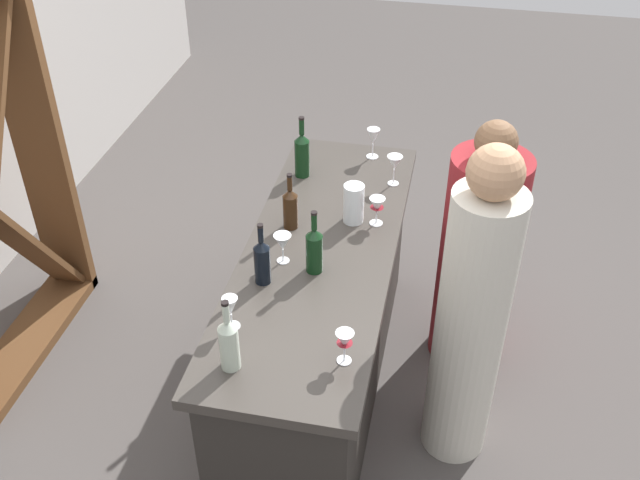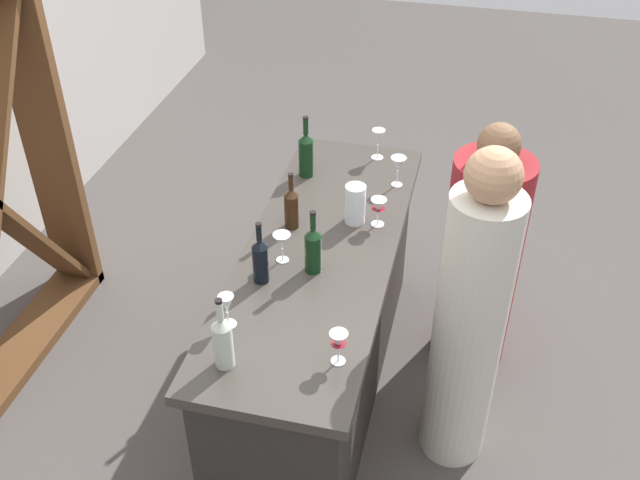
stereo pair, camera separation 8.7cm
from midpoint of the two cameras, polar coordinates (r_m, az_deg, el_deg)
The scene contains 16 objects.
ground_plane at distance 3.98m, azimuth -0.64°, elevation -11.11°, with size 12.00×12.00×0.00m, color #4C4744.
bar_counter at distance 3.65m, azimuth -0.68°, elevation -6.29°, with size 1.96×0.67×0.91m.
wine_bottle_leftmost_clear_pale at distance 2.76m, azimuth -7.90°, elevation -7.82°, with size 0.08×0.08×0.32m.
wine_bottle_second_left_near_black at distance 3.12m, azimuth -5.25°, elevation -1.58°, with size 0.07×0.07×0.30m.
wine_bottle_center_dark_green at distance 3.17m, azimuth -1.23°, elevation -0.69°, with size 0.07×0.07×0.31m.
wine_bottle_second_right_amber_brown at distance 3.44m, azimuth -3.01°, elevation 2.51°, with size 0.07×0.07×0.29m.
wine_bottle_rightmost_dark_green at distance 3.82m, azimuth -2.04°, elevation 6.63°, with size 0.08×0.08×0.33m.
wine_glass_near_left at distance 3.76m, azimuth 5.08°, elevation 5.86°, with size 0.08×0.08×0.16m.
wine_glass_near_center at distance 2.77m, azimuth 1.00°, elevation -7.78°, with size 0.07×0.07×0.15m.
wine_glass_near_right at distance 3.47m, azimuth 3.68°, elevation 2.57°, with size 0.08×0.08×0.14m.
wine_glass_far_left at distance 3.99m, azimuth 3.48°, elevation 7.86°, with size 0.07×0.07×0.17m.
wine_glass_far_center at distance 3.24m, azimuth -3.66°, elevation -0.23°, with size 0.08×0.08×0.14m.
wine_glass_far_right at distance 2.93m, azimuth -7.73°, elevation -5.16°, with size 0.07×0.07×0.15m.
water_pitcher at distance 3.49m, azimuth 1.89°, elevation 2.81°, with size 0.10×0.10×0.20m.
person_left_guest at distance 3.82m, azimuth 11.36°, elevation -1.35°, with size 0.49×0.49×1.40m.
person_center_guest at distance 3.24m, azimuth 10.75°, elevation -6.24°, with size 0.37×0.37×1.63m.
Camera 1 is at (-2.61, -0.54, 2.95)m, focal length 41.71 mm.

